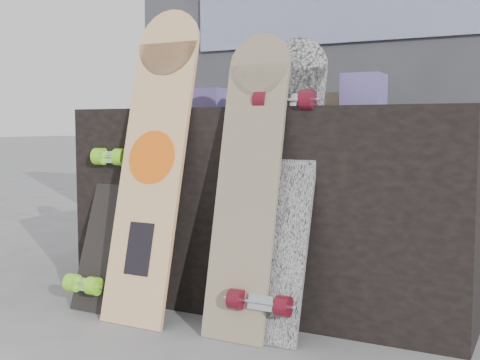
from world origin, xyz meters
The scene contains 10 objects.
ground centered at (0.00, 0.00, 0.00)m, with size 60.00×60.00×0.00m, color slate.
vendor_table centered at (0.00, 0.50, 0.40)m, with size 1.60×0.60×0.80m, color black.
booth centered at (0.00, 1.35, 1.10)m, with size 2.40×0.22×2.20m.
merch_box_purple centered at (-0.42, 0.65, 0.85)m, with size 0.18×0.12×0.10m, color #3E3D7D.
merch_box_small centered at (0.38, 0.43, 0.86)m, with size 0.14×0.14×0.12m, color #3E3D7D.
merch_box_flat centered at (0.19, 0.53, 0.83)m, with size 0.22×0.10×0.06m, color #D1B78C.
longboard_geisha centered at (-0.35, 0.13, 0.63)m, with size 0.27×0.32×1.19m.
longboard_celtic centered at (0.06, 0.13, 0.57)m, with size 0.23×0.26×1.07m.
longboard_cascadia centered at (0.16, 0.18, 0.54)m, with size 0.24×0.37×1.05m.
skateboard_dark centered at (-0.60, 0.15, 0.39)m, with size 0.18×0.34×0.77m.
Camera 1 is at (1.00, -1.75, 0.73)m, focal length 45.00 mm.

